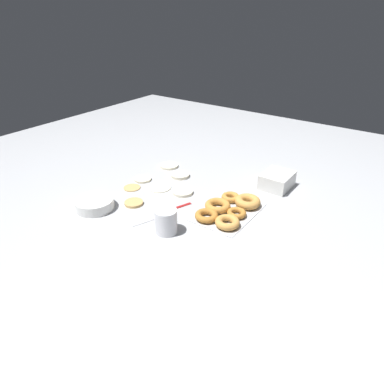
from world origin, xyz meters
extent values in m
plane|color=#B2B5BA|center=(0.00, 0.00, 0.00)|extent=(3.00, 3.00, 0.00)
cylinder|color=silver|center=(0.00, 0.13, 0.00)|extent=(0.11, 0.11, 0.01)
cylinder|color=beige|center=(0.02, 0.25, 0.01)|extent=(0.09, 0.09, 0.01)
cylinder|color=tan|center=(-0.19, 0.12, 0.01)|extent=(0.08, 0.08, 0.01)
cylinder|color=silver|center=(0.02, 0.01, 0.01)|extent=(0.10, 0.10, 0.01)
cylinder|color=beige|center=(0.16, 0.12, 0.01)|extent=(0.10, 0.10, 0.02)
cylinder|color=beige|center=(0.22, 0.25, 0.01)|extent=(0.10, 0.10, 0.01)
cylinder|color=tan|center=(-0.08, 0.24, 0.00)|extent=(0.08, 0.08, 0.01)
cube|color=silver|center=(0.00, -0.26, 0.00)|extent=(0.31, 0.21, 0.01)
torus|color=#D19347|center=(-0.10, -0.31, 0.02)|extent=(0.10, 0.10, 0.03)
torus|color=#B7752D|center=(-0.01, -0.30, 0.02)|extent=(0.08, 0.08, 0.02)
torus|color=#D19347|center=(0.09, -0.30, 0.02)|extent=(0.11, 0.11, 0.04)
torus|color=#B7752D|center=(-0.10, -0.21, 0.02)|extent=(0.10, 0.10, 0.03)
torus|color=#C68438|center=(-0.01, -0.21, 0.02)|extent=(0.11, 0.11, 0.03)
torus|color=#C68438|center=(0.09, -0.21, 0.02)|extent=(0.08, 0.08, 0.03)
cylinder|color=white|center=(-0.31, 0.23, 0.02)|extent=(0.17, 0.17, 0.05)
cube|color=white|center=(0.34, -0.33, 0.01)|extent=(0.16, 0.13, 0.02)
cube|color=white|center=(0.34, -0.33, 0.04)|extent=(0.16, 0.13, 0.02)
cube|color=white|center=(0.34, -0.33, 0.06)|extent=(0.16, 0.13, 0.02)
cylinder|color=white|center=(-0.27, -0.13, 0.05)|extent=(0.09, 0.09, 0.10)
cube|color=maroon|center=(-0.11, -0.05, 0.00)|extent=(0.16, 0.07, 0.01)
cube|color=#BCBCC1|center=(-0.25, 0.00, 0.00)|extent=(0.15, 0.10, 0.01)
camera|label=1|loc=(-1.10, -0.86, 0.77)|focal=32.00mm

